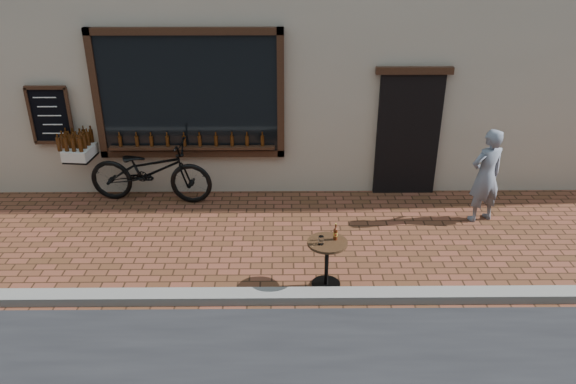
{
  "coord_description": "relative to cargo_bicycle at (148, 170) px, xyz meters",
  "views": [
    {
      "loc": [
        -0.3,
        -5.84,
        4.52
      ],
      "look_at": [
        -0.24,
        1.2,
        1.1
      ],
      "focal_mm": 35.0,
      "sensor_mm": 36.0,
      "label": 1
    }
  ],
  "objects": [
    {
      "name": "kerb",
      "position": [
        2.67,
        -2.96,
        -0.53
      ],
      "size": [
        90.0,
        0.25,
        0.12
      ],
      "primitive_type": "cube",
      "color": "slate",
      "rests_on": "ground"
    },
    {
      "name": "cargo_bicycle",
      "position": [
        0.0,
        0.0,
        0.0
      ],
      "size": [
        2.63,
        0.98,
        1.22
      ],
      "rotation": [
        0.0,
        0.0,
        1.47
      ],
      "color": "black",
      "rests_on": "ground"
    },
    {
      "name": "ground",
      "position": [
        2.67,
        -3.16,
        -0.59
      ],
      "size": [
        90.0,
        90.0,
        0.0
      ],
      "primitive_type": "plane",
      "color": "#4E2C19",
      "rests_on": "ground"
    },
    {
      "name": "bistro_table",
      "position": [
        2.96,
        -2.63,
        -0.09
      ],
      "size": [
        0.54,
        0.54,
        0.93
      ],
      "color": "black",
      "rests_on": "ground"
    },
    {
      "name": "pedestrian",
      "position": [
        5.65,
        -0.77,
        0.21
      ],
      "size": [
        0.68,
        0.56,
        1.59
      ],
      "primitive_type": "imported",
      "rotation": [
        0.0,
        0.0,
        3.49
      ],
      "color": "slate",
      "rests_on": "ground"
    }
  ]
}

